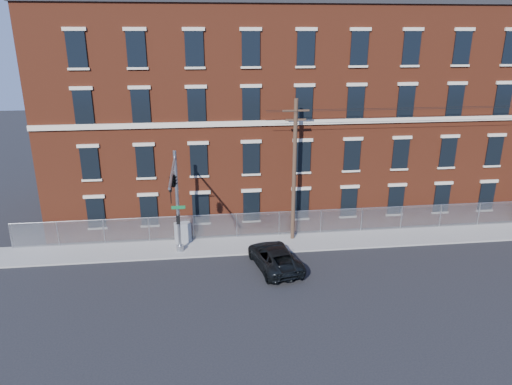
{
  "coord_description": "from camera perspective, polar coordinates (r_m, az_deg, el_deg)",
  "views": [
    {
      "loc": [
        -4.35,
        -24.86,
        14.24
      ],
      "look_at": [
        -0.85,
        4.0,
        4.27
      ],
      "focal_mm": 32.92,
      "sensor_mm": 36.0,
      "label": 1
    }
  ],
  "objects": [
    {
      "name": "utility_pole_near",
      "position": [
        32.37,
        4.68,
        2.9
      ],
      "size": [
        1.8,
        0.28,
        10.0
      ],
      "color": "#452F22",
      "rests_on": "ground"
    },
    {
      "name": "traffic_signal_mast",
      "position": [
        28.5,
        -9.89,
        0.55
      ],
      "size": [
        0.9,
        6.75,
        7.0
      ],
      "color": "#9EA0A5",
      "rests_on": "ground"
    },
    {
      "name": "utility_cabinet",
      "position": [
        33.69,
        -8.89,
        -4.78
      ],
      "size": [
        1.22,
        0.77,
        1.41
      ],
      "primitive_type": "cube",
      "rotation": [
        0.0,
        0.0,
        0.19
      ],
      "color": "gray",
      "rests_on": "sidewalk"
    },
    {
      "name": "pickup_truck",
      "position": [
        30.04,
        2.27,
        -7.84
      ],
      "size": [
        3.34,
        5.54,
        1.44
      ],
      "primitive_type": "imported",
      "rotation": [
        0.0,
        0.0,
        3.34
      ],
      "color": "black",
      "rests_on": "ground"
    },
    {
      "name": "chain_link_fence",
      "position": [
        37.58,
        19.42,
        -2.74
      ],
      "size": [
        59.06,
        0.06,
        1.85
      ],
      "color": "#A5A8AD",
      "rests_on": "ground"
    },
    {
      "name": "ground",
      "position": [
        28.98,
        2.66,
        -10.52
      ],
      "size": [
        140.0,
        140.0,
        0.0
      ],
      "primitive_type": "plane",
      "color": "black",
      "rests_on": "ground"
    },
    {
      "name": "sidewalk",
      "position": [
        36.88,
        20.11,
        -4.91
      ],
      "size": [
        65.0,
        3.0,
        0.12
      ],
      "primitive_type": "cube",
      "color": "gray",
      "rests_on": "ground"
    },
    {
      "name": "mill_building",
      "position": [
        42.54,
        16.02,
        9.98
      ],
      "size": [
        55.3,
        14.32,
        16.3
      ],
      "color": "maroon",
      "rests_on": "ground"
    }
  ]
}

